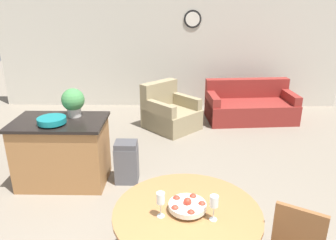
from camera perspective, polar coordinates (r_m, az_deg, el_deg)
name	(u,v)px	position (r m, az deg, el deg)	size (l,w,h in m)	color
wall_back	(170,50)	(7.79, 0.32, 12.15)	(8.00, 0.09, 2.70)	beige
dining_table	(187,228)	(3.01, 3.30, -18.24)	(1.28, 1.28, 0.77)	#9E6B3D
fruit_bowl	(187,206)	(2.87, 3.40, -14.66)	(0.32, 0.32, 0.13)	silver
wine_glass_left	(161,199)	(2.75, -1.30, -13.60)	(0.07, 0.07, 0.23)	silver
wine_glass_right	(214,202)	(2.73, 8.04, -13.99)	(0.07, 0.07, 0.23)	silver
kitchen_island	(63,151)	(4.82, -17.90, -5.24)	(1.25, 0.79, 0.93)	#9E6B3D
teal_bowl	(52,120)	(4.50, -19.58, -0.05)	(0.37, 0.37, 0.10)	#147A7F
potted_plant	(73,101)	(4.68, -16.19, 3.16)	(0.31, 0.31, 0.40)	beige
trash_bin	(127,162)	(4.70, -7.22, -7.28)	(0.32, 0.27, 0.61)	#56565B
couch	(250,107)	(7.27, 14.07, 2.27)	(1.90, 1.09, 0.83)	maroon
armchair	(170,113)	(6.58, 0.28, 1.14)	(1.26, 1.26, 0.90)	#998966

